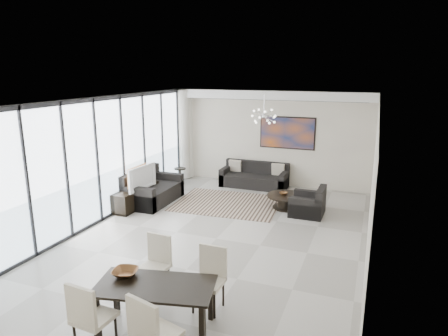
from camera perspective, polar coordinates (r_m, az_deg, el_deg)
The scene contains 20 objects.
room_shell at distance 7.99m, azimuth 1.95°, elevation -0.98°, with size 6.00×9.00×2.90m.
window_wall at distance 9.55m, azimuth -17.22°, elevation 0.99°, with size 0.37×8.95×2.90m.
soffit at distance 12.00m, azimuth 6.68°, elevation 10.32°, with size 5.98×0.40×0.26m, color white.
painting at distance 12.17m, azimuth 9.02°, elevation 4.98°, with size 1.68×0.04×0.98m, color #B25118.
chandelier at distance 10.22m, azimuth 5.73°, elevation 7.37°, with size 0.66×0.66×0.71m.
rug at distance 10.76m, azimuth 0.52°, elevation -5.05°, with size 2.73×2.10×0.01m, color black.
coffee_table at distance 10.48m, azimuth 8.88°, elevation -4.64°, with size 1.00×1.00×0.35m.
bowl_coffee at distance 10.44m, azimuth 8.51°, elevation -3.62°, with size 0.21×0.21×0.07m, color brown.
sofa_main at distance 12.29m, azimuth 4.37°, elevation -1.49°, with size 2.02×0.83×0.73m.
loveseat at distance 10.98m, azimuth -10.30°, elevation -3.30°, with size 0.98×1.74×0.87m.
armchair at distance 10.11m, azimuth 12.01°, elevation -5.22°, with size 0.80×0.85×0.71m.
side_table at distance 12.60m, azimuth -6.29°, elevation -0.75°, with size 0.36×0.36×0.50m.
tv_console at distance 10.74m, azimuth -12.46°, elevation -4.02°, with size 0.46×1.63×0.51m, color black.
television at distance 10.46m, azimuth -12.05°, elevation -1.29°, with size 1.06×0.14×0.61m, color gray.
dining_table at distance 5.74m, azimuth -9.79°, elevation -16.90°, with size 1.74×1.13×0.67m.
dining_chair_sw at distance 5.51m, azimuth -18.84°, elevation -19.11°, with size 0.48×0.48×0.98m.
dining_chair_se at distance 5.00m, azimuth -10.49°, elevation -21.86°, with size 0.58×0.58×1.04m.
dining_chair_nw at distance 6.64m, azimuth -9.63°, elevation -12.78°, with size 0.46×0.46×0.94m.
dining_chair_ne at distance 6.15m, azimuth -1.93°, elevation -14.80°, with size 0.44×0.44×0.95m.
bowl_dining at distance 5.99m, azimuth -13.94°, elevation -14.29°, with size 0.36×0.36×0.09m, color brown.
Camera 1 is at (2.96, -7.30, 3.50)m, focal length 32.00 mm.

